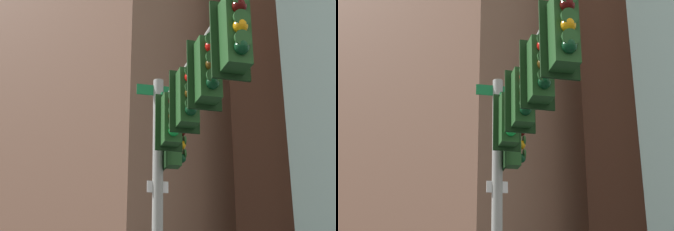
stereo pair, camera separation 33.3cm
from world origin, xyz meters
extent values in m
cylinder|color=gray|center=(0.17, 0.39, 3.16)|extent=(0.23, 0.23, 6.32)
cylinder|color=gray|center=(2.26, 2.02, 5.56)|extent=(4.26, 3.35, 0.12)
cylinder|color=gray|center=(0.92, 0.97, 5.11)|extent=(0.87, 0.70, 0.75)
cube|color=#0F6B33|center=(0.17, 0.39, 6.07)|extent=(0.62, 0.79, 0.24)
cube|color=#0F6B33|center=(0.17, 0.39, 5.77)|extent=(0.64, 0.51, 0.24)
cube|color=white|center=(0.17, 0.39, 3.91)|extent=(0.30, 0.37, 0.24)
cube|color=#1E4C1E|center=(1.08, 1.10, 5.00)|extent=(0.48, 0.48, 1.00)
cube|color=black|center=(0.93, 0.98, 5.00)|extent=(0.37, 0.45, 1.16)
sphere|color=#470A07|center=(1.24, 1.22, 5.30)|extent=(0.20, 0.20, 0.20)
cylinder|color=#1E4C1E|center=(1.29, 1.26, 5.39)|extent=(0.17, 0.21, 0.23)
sphere|color=#4C330A|center=(1.24, 1.22, 5.00)|extent=(0.20, 0.20, 0.20)
cylinder|color=#1E4C1E|center=(1.29, 1.26, 5.09)|extent=(0.17, 0.21, 0.23)
sphere|color=green|center=(1.24, 1.22, 4.70)|extent=(0.20, 0.20, 0.20)
cylinder|color=#1E4C1E|center=(1.29, 1.26, 4.79)|extent=(0.17, 0.21, 0.23)
cube|color=#1E4C1E|center=(1.99, 1.80, 5.00)|extent=(0.48, 0.48, 1.00)
cube|color=black|center=(1.84, 1.69, 5.00)|extent=(0.37, 0.45, 1.16)
sphere|color=red|center=(2.15, 1.93, 5.30)|extent=(0.20, 0.20, 0.20)
cylinder|color=#1E4C1E|center=(2.20, 1.97, 5.39)|extent=(0.17, 0.21, 0.23)
sphere|color=#4C330A|center=(2.15, 1.93, 5.00)|extent=(0.20, 0.20, 0.20)
cylinder|color=#1E4C1E|center=(2.20, 1.97, 5.09)|extent=(0.17, 0.21, 0.23)
sphere|color=#0A3819|center=(2.15, 1.93, 4.70)|extent=(0.20, 0.20, 0.20)
cylinder|color=#1E4C1E|center=(2.20, 1.97, 4.79)|extent=(0.17, 0.21, 0.23)
cube|color=#1E4C1E|center=(2.89, 2.51, 5.00)|extent=(0.48, 0.48, 1.00)
cube|color=black|center=(2.74, 2.40, 5.00)|extent=(0.37, 0.45, 1.16)
sphere|color=red|center=(3.06, 2.64, 5.30)|extent=(0.20, 0.20, 0.20)
cylinder|color=#1E4C1E|center=(3.11, 2.68, 5.39)|extent=(0.17, 0.21, 0.23)
sphere|color=#4C330A|center=(3.06, 2.64, 5.00)|extent=(0.20, 0.20, 0.20)
cylinder|color=#1E4C1E|center=(3.11, 2.68, 5.09)|extent=(0.17, 0.21, 0.23)
sphere|color=#0A3819|center=(3.06, 2.64, 4.70)|extent=(0.20, 0.20, 0.20)
cylinder|color=#1E4C1E|center=(3.11, 2.68, 4.79)|extent=(0.17, 0.21, 0.23)
cube|color=#1E4C1E|center=(3.80, 3.22, 5.00)|extent=(0.48, 0.48, 1.00)
cube|color=black|center=(3.65, 3.10, 5.00)|extent=(0.37, 0.45, 1.16)
sphere|color=#470A07|center=(3.97, 3.35, 5.30)|extent=(0.20, 0.20, 0.20)
sphere|color=#F29E0C|center=(3.97, 3.35, 5.00)|extent=(0.20, 0.20, 0.20)
cylinder|color=#1E4C1E|center=(4.02, 3.39, 5.09)|extent=(0.17, 0.21, 0.23)
sphere|color=#0A3819|center=(3.97, 3.35, 4.70)|extent=(0.20, 0.20, 0.20)
cylinder|color=#1E4C1E|center=(4.02, 3.39, 4.79)|extent=(0.17, 0.21, 0.23)
cube|color=#1E4C1E|center=(-0.03, 0.64, 4.86)|extent=(0.48, 0.48, 1.00)
cube|color=black|center=(0.09, 0.49, 4.86)|extent=(0.45, 0.37, 1.16)
sphere|color=#470A07|center=(-0.15, 0.80, 5.16)|extent=(0.20, 0.20, 0.20)
cylinder|color=#1E4C1E|center=(-0.19, 0.85, 5.25)|extent=(0.21, 0.17, 0.23)
sphere|color=#F29E0C|center=(-0.15, 0.80, 4.86)|extent=(0.20, 0.20, 0.20)
cylinder|color=#1E4C1E|center=(-0.19, 0.85, 4.95)|extent=(0.21, 0.17, 0.23)
sphere|color=#0A3819|center=(-0.15, 0.80, 4.56)|extent=(0.20, 0.20, 0.20)
cylinder|color=#1E4C1E|center=(-0.19, 0.85, 4.65)|extent=(0.21, 0.17, 0.23)
cube|color=#845B47|center=(-29.05, -19.84, 24.36)|extent=(27.16, 21.86, 48.72)
cube|color=brown|center=(-48.00, -11.79, 19.05)|extent=(22.96, 18.36, 38.11)
camera|label=1|loc=(9.58, 4.85, 1.67)|focal=54.49mm
camera|label=2|loc=(9.44, 5.15, 1.67)|focal=54.49mm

